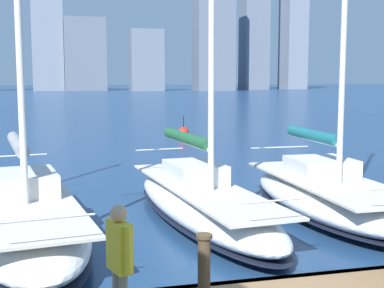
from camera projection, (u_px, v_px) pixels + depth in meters
city_skyline at (66, 29)px, 161.32m from camera, size 167.71×23.60×53.56m
sailboat_teal at (327, 193)px, 15.40m from camera, size 2.91×7.88×12.11m
sailboat_forest at (201, 199)px, 14.62m from camera, size 3.10×9.20×10.75m
sailboat_grey at (24, 217)px, 12.76m from camera, size 3.92×9.00×9.08m
person_yellow_shirt at (120, 255)px, 6.99m from camera, size 0.32×0.60×1.68m
mooring_post at (204, 261)px, 8.33m from camera, size 0.26×0.26×0.91m
channel_buoy at (184, 132)px, 35.17m from camera, size 0.70×0.70×1.40m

